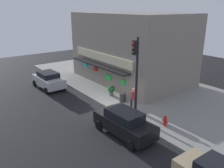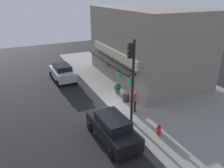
{
  "view_description": "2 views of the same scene",
  "coord_description": "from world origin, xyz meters",
  "px_view_note": "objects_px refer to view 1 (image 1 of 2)",
  "views": [
    {
      "loc": [
        13.83,
        -10.01,
        7.93
      ],
      "look_at": [
        -0.84,
        1.01,
        1.74
      ],
      "focal_mm": 36.89,
      "sensor_mm": 36.0,
      "label": 1
    },
    {
      "loc": [
        14.07,
        -6.43,
        8.69
      ],
      "look_at": [
        -1.18,
        0.85,
        1.56
      ],
      "focal_mm": 34.94,
      "sensor_mm": 36.0,
      "label": 2
    }
  ],
  "objects_px": {
    "traffic_light": "(136,69)",
    "potted_plant_by_doorway": "(111,90)",
    "pedestrian": "(133,97)",
    "trash_can": "(123,97)",
    "parked_car_black": "(124,123)",
    "parked_car_silver": "(49,80)",
    "fire_hydrant": "(165,121)"
  },
  "relations": [
    {
      "from": "pedestrian",
      "to": "parked_car_silver",
      "type": "height_order",
      "value": "pedestrian"
    },
    {
      "from": "pedestrian",
      "to": "parked_car_black",
      "type": "bearing_deg",
      "value": -51.16
    },
    {
      "from": "pedestrian",
      "to": "parked_car_silver",
      "type": "bearing_deg",
      "value": -161.0
    },
    {
      "from": "fire_hydrant",
      "to": "trash_can",
      "type": "distance_m",
      "value": 5.0
    },
    {
      "from": "fire_hydrant",
      "to": "parked_car_silver",
      "type": "xyz_separation_m",
      "value": [
        -12.55,
        -3.19,
        0.35
      ]
    },
    {
      "from": "potted_plant_by_doorway",
      "to": "parked_car_silver",
      "type": "distance_m",
      "value": 6.83
    },
    {
      "from": "potted_plant_by_doorway",
      "to": "fire_hydrant",
      "type": "bearing_deg",
      "value": -3.55
    },
    {
      "from": "parked_car_black",
      "to": "trash_can",
      "type": "bearing_deg",
      "value": 141.65
    },
    {
      "from": "trash_can",
      "to": "parked_car_black",
      "type": "bearing_deg",
      "value": -38.35
    },
    {
      "from": "traffic_light",
      "to": "pedestrian",
      "type": "relative_size",
      "value": 3.25
    },
    {
      "from": "fire_hydrant",
      "to": "trash_can",
      "type": "bearing_deg",
      "value": 176.32
    },
    {
      "from": "traffic_light",
      "to": "parked_car_black",
      "type": "xyz_separation_m",
      "value": [
        1.17,
        -1.96,
        -3.01
      ]
    },
    {
      "from": "trash_can",
      "to": "potted_plant_by_doorway",
      "type": "relative_size",
      "value": 0.81
    },
    {
      "from": "trash_can",
      "to": "parked_car_silver",
      "type": "xyz_separation_m",
      "value": [
        -7.55,
        -3.51,
        0.33
      ]
    },
    {
      "from": "fire_hydrant",
      "to": "pedestrian",
      "type": "bearing_deg",
      "value": -180.0
    },
    {
      "from": "fire_hydrant",
      "to": "parked_car_black",
      "type": "height_order",
      "value": "parked_car_black"
    },
    {
      "from": "traffic_light",
      "to": "potted_plant_by_doorway",
      "type": "relative_size",
      "value": 6.15
    },
    {
      "from": "fire_hydrant",
      "to": "pedestrian",
      "type": "xyz_separation_m",
      "value": [
        -3.27,
        -0.0,
        0.65
      ]
    },
    {
      "from": "trash_can",
      "to": "fire_hydrant",
      "type": "bearing_deg",
      "value": -3.68
    },
    {
      "from": "traffic_light",
      "to": "parked_car_black",
      "type": "relative_size",
      "value": 1.31
    },
    {
      "from": "pedestrian",
      "to": "potted_plant_by_doorway",
      "type": "height_order",
      "value": "pedestrian"
    },
    {
      "from": "traffic_light",
      "to": "pedestrian",
      "type": "bearing_deg",
      "value": 141.35
    },
    {
      "from": "pedestrian",
      "to": "parked_car_black",
      "type": "distance_m",
      "value": 3.7
    },
    {
      "from": "pedestrian",
      "to": "trash_can",
      "type": "bearing_deg",
      "value": 169.43
    },
    {
      "from": "parked_car_silver",
      "to": "trash_can",
      "type": "bearing_deg",
      "value": 24.95
    },
    {
      "from": "parked_car_silver",
      "to": "pedestrian",
      "type": "bearing_deg",
      "value": 19.0
    },
    {
      "from": "fire_hydrant",
      "to": "parked_car_black",
      "type": "xyz_separation_m",
      "value": [
        -0.96,
        -2.87,
        0.36
      ]
    },
    {
      "from": "fire_hydrant",
      "to": "traffic_light",
      "type": "bearing_deg",
      "value": -156.74
    },
    {
      "from": "trash_can",
      "to": "pedestrian",
      "type": "relative_size",
      "value": 0.43
    },
    {
      "from": "parked_car_silver",
      "to": "parked_car_black",
      "type": "height_order",
      "value": "parked_car_black"
    },
    {
      "from": "fire_hydrant",
      "to": "trash_can",
      "type": "height_order",
      "value": "trash_can"
    },
    {
      "from": "parked_car_silver",
      "to": "parked_car_black",
      "type": "xyz_separation_m",
      "value": [
        11.59,
        0.32,
        0.0
      ]
    }
  ]
}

